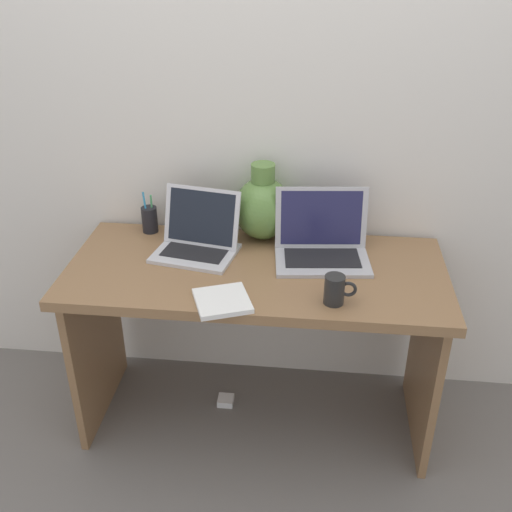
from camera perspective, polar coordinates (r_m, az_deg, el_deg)
name	(u,v)px	position (r m, az deg, el deg)	size (l,w,h in m)	color
ground_plane	(256,416)	(2.74, 0.00, -14.97)	(6.00, 6.00, 0.00)	slate
back_wall	(266,126)	(2.43, 0.93, 12.25)	(4.40, 0.04, 2.40)	silver
desk	(256,304)	(2.36, 0.00, -4.61)	(1.44, 0.64, 0.76)	olive
laptop_left	(198,236)	(2.38, -5.52, 1.91)	(0.35, 0.29, 0.24)	silver
laptop_right	(322,240)	(2.34, 6.27, 1.52)	(0.38, 0.29, 0.26)	#B2B2B7
green_vase	(263,207)	(2.44, 0.66, 4.70)	(0.23, 0.23, 0.32)	#5B843D
notebook_stack	(222,301)	(2.07, -3.23, -4.29)	(0.18, 0.18, 0.02)	white
coffee_mug	(335,290)	(2.06, 7.56, -3.20)	(0.11, 0.07, 0.11)	black
pen_cup	(150,219)	(2.56, -10.09, 3.47)	(0.07, 0.07, 0.18)	black
power_brick	(226,400)	(2.79, -2.90, -13.58)	(0.07, 0.07, 0.03)	white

